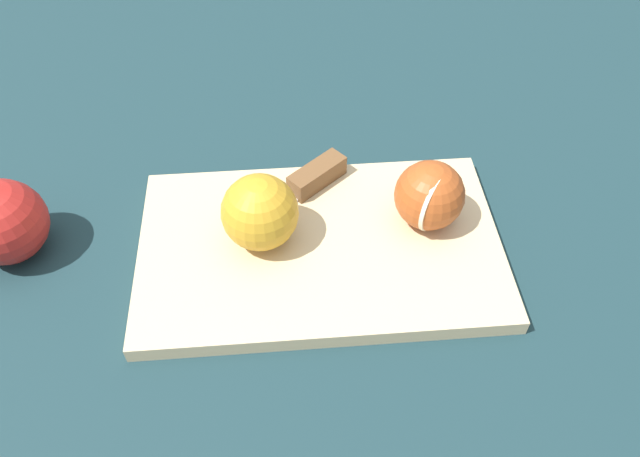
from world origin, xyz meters
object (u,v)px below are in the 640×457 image
apple_half_left (430,195)px  knife (313,178)px  apple_half_right (260,212)px  apple_whole (3,222)px

apple_half_left → knife: 0.13m
apple_half_left → knife: (0.10, -0.07, -0.02)m
apple_half_left → apple_half_right: 0.17m
apple_half_left → apple_half_right: size_ratio=0.93×
apple_half_right → knife: size_ratio=0.56×
apple_half_right → apple_whole: bearing=131.2°
apple_half_left → apple_whole: apple_whole is taller
apple_half_right → knife: 0.09m
apple_half_left → apple_whole: bearing=-142.7°
apple_half_right → apple_whole: size_ratio=0.77×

